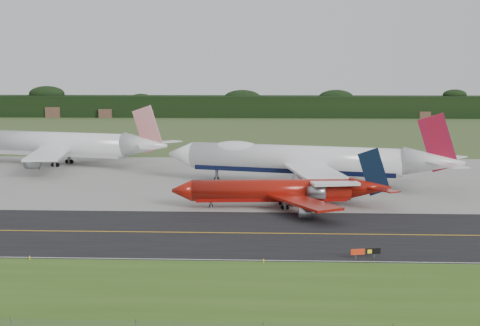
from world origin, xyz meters
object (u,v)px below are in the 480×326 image
at_px(jet_ba_747, 304,160).
at_px(jet_star_tail, 61,145).
at_px(jet_red_737, 283,191).
at_px(taxiway_sign, 366,252).

height_order(jet_ba_747, jet_star_tail, jet_ba_747).
height_order(jet_ba_747, jet_red_737, jet_ba_747).
distance_m(jet_ba_747, taxiway_sign, 60.46).
relative_size(jet_ba_747, jet_red_737, 1.59).
bearing_deg(jet_red_737, jet_star_tail, 137.46).
xyz_separation_m(jet_ba_747, jet_red_737, (-5.09, -25.02, -2.66)).
height_order(jet_star_tail, taxiway_sign, jet_star_tail).
height_order(jet_ba_747, taxiway_sign, jet_ba_747).
relative_size(jet_star_tail, taxiway_sign, 15.16).
distance_m(jet_red_737, taxiway_sign, 36.63).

